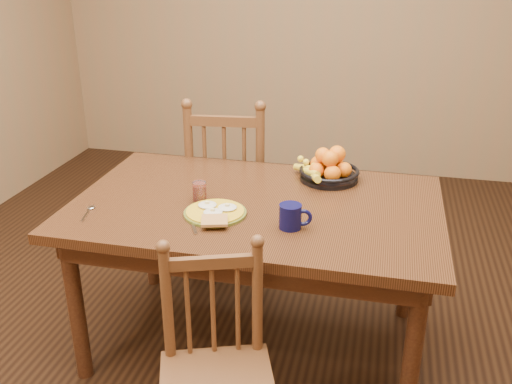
% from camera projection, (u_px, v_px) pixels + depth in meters
% --- Properties ---
extents(room, '(4.52, 5.02, 2.72)m').
position_uv_depth(room, '(256.00, 65.00, 2.26)').
color(room, black).
rests_on(room, ground).
extents(dining_table, '(1.60, 1.00, 0.75)m').
position_uv_depth(dining_table, '(256.00, 220.00, 2.53)').
color(dining_table, black).
rests_on(dining_table, ground).
extents(chair_far, '(0.52, 0.50, 1.03)m').
position_uv_depth(chair_far, '(230.00, 188.00, 3.29)').
color(chair_far, '#4E2E17').
rests_on(chair_far, ground).
extents(chair_near, '(0.49, 0.48, 0.86)m').
position_uv_depth(chair_near, '(216.00, 374.00, 1.98)').
color(chair_near, '#4E2E17').
rests_on(chair_near, ground).
extents(breakfast_plate, '(0.26, 0.30, 0.04)m').
position_uv_depth(breakfast_plate, '(215.00, 212.00, 2.38)').
color(breakfast_plate, '#59601E').
rests_on(breakfast_plate, dining_table).
extents(fork, '(0.08, 0.18, 0.00)m').
position_uv_depth(fork, '(197.00, 223.00, 2.31)').
color(fork, silver).
rests_on(fork, dining_table).
extents(spoon, '(0.05, 0.16, 0.01)m').
position_uv_depth(spoon, '(89.00, 210.00, 2.42)').
color(spoon, silver).
rests_on(spoon, dining_table).
extents(coffee_mug, '(0.13, 0.09, 0.10)m').
position_uv_depth(coffee_mug, '(291.00, 216.00, 2.25)').
color(coffee_mug, black).
rests_on(coffee_mug, dining_table).
extents(juice_glass, '(0.06, 0.06, 0.09)m').
position_uv_depth(juice_glass, '(200.00, 192.00, 2.50)').
color(juice_glass, silver).
rests_on(juice_glass, dining_table).
extents(fruit_bowl, '(0.32, 0.32, 0.17)m').
position_uv_depth(fruit_bowl, '(328.00, 169.00, 2.73)').
color(fruit_bowl, black).
rests_on(fruit_bowl, dining_table).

